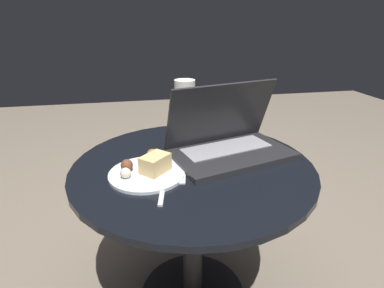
# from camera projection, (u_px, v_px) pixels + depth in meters

# --- Properties ---
(table) EXTENTS (0.73, 0.73, 0.56)m
(table) POSITION_uv_depth(u_px,v_px,m) (193.00, 201.00, 0.97)
(table) COLOR black
(table) RESTS_ON ground_plane
(napkin) EXTENTS (0.21, 0.17, 0.00)m
(napkin) POSITION_uv_depth(u_px,v_px,m) (152.00, 172.00, 0.86)
(napkin) COLOR silver
(napkin) RESTS_ON table
(laptop) EXTENTS (0.42, 0.32, 0.23)m
(laptop) POSITION_uv_depth(u_px,v_px,m) (228.00, 140.00, 0.97)
(laptop) COLOR #232326
(laptop) RESTS_ON table
(beer_glass) EXTENTS (0.07, 0.07, 0.22)m
(beer_glass) POSITION_uv_depth(u_px,v_px,m) (185.00, 112.00, 1.04)
(beer_glass) COLOR gold
(beer_glass) RESTS_ON table
(snack_plate) EXTENTS (0.22, 0.22, 0.06)m
(snack_plate) POSITION_uv_depth(u_px,v_px,m) (148.00, 169.00, 0.85)
(snack_plate) COLOR silver
(snack_plate) RESTS_ON table
(fork) EXTENTS (0.05, 0.18, 0.00)m
(fork) POSITION_uv_depth(u_px,v_px,m) (164.00, 184.00, 0.80)
(fork) COLOR silver
(fork) RESTS_ON table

